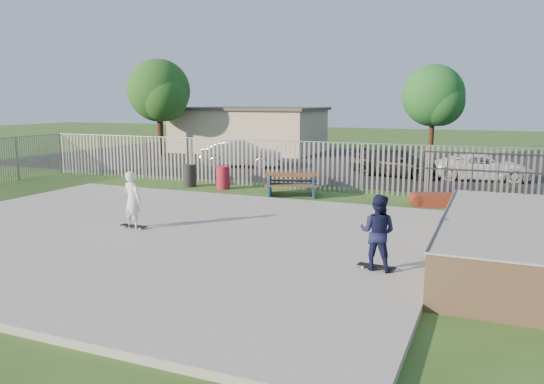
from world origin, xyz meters
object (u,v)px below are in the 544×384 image
at_px(trash_bin_grey, 190,175).
at_px(car_dark, 396,163).
at_px(tree_left, 159,91).
at_px(tree_mid, 433,96).
at_px(trash_bin_red, 223,178).
at_px(skater_navy, 378,232).
at_px(funbox, 444,200).
at_px(picnic_table, 291,184).
at_px(car_white, 483,167).
at_px(car_silver, 242,154).
at_px(skater_white, 132,200).

xyz_separation_m(trash_bin_grey, car_dark, (7.68, 6.51, 0.19)).
xyz_separation_m(tree_left, tree_mid, (17.19, 4.43, -0.35)).
height_order(trash_bin_red, skater_navy, skater_navy).
relative_size(funbox, trash_bin_red, 2.27).
height_order(picnic_table, car_dark, car_dark).
height_order(car_white, tree_mid, tree_mid).
distance_m(car_silver, tree_mid, 12.81).
bearing_deg(car_silver, trash_bin_grey, 174.55).
bearing_deg(picnic_table, car_dark, 47.38).
bearing_deg(car_white, funbox, 164.12).
bearing_deg(car_dark, car_silver, 99.12).
bearing_deg(tree_mid, skater_navy, -86.07).
height_order(picnic_table, skater_navy, skater_navy).
height_order(car_silver, skater_white, skater_white).
bearing_deg(car_dark, trash_bin_red, 148.09).
xyz_separation_m(car_silver, skater_white, (3.76, -14.47, 0.21)).
height_order(trash_bin_grey, car_silver, car_silver).
relative_size(picnic_table, car_silver, 0.56).
height_order(trash_bin_red, tree_mid, tree_mid).
xyz_separation_m(trash_bin_red, skater_navy, (8.31, -8.69, 0.48)).
xyz_separation_m(trash_bin_grey, tree_left, (-8.89, 10.75, 3.83)).
bearing_deg(trash_bin_red, tree_mid, 66.26).
bearing_deg(skater_white, trash_bin_red, -69.40).
xyz_separation_m(funbox, trash_bin_red, (-8.90, 0.13, 0.28)).
xyz_separation_m(trash_bin_red, skater_white, (1.29, -7.69, 0.48)).
relative_size(trash_bin_red, skater_white, 0.59).
relative_size(tree_mid, skater_white, 3.66).
relative_size(car_silver, tree_left, 0.68).
bearing_deg(picnic_table, car_silver, 108.39).
bearing_deg(car_white, skater_navy, 166.80).
relative_size(picnic_table, car_dark, 0.55).
distance_m(car_white, tree_left, 21.20).
relative_size(picnic_table, skater_white, 1.53).
bearing_deg(car_white, tree_mid, 14.60).
height_order(trash_bin_grey, tree_left, tree_left).
bearing_deg(tree_mid, funbox, -81.70).
relative_size(funbox, car_silver, 0.49).
relative_size(funbox, car_white, 0.50).
xyz_separation_m(car_dark, tree_left, (-16.57, 4.23, 3.64)).
distance_m(car_dark, tree_mid, 9.29).
height_order(car_dark, car_white, car_dark).
relative_size(funbox, trash_bin_grey, 2.26).
height_order(trash_bin_grey, tree_mid, tree_mid).
distance_m(tree_mid, skater_white, 23.67).
bearing_deg(car_silver, trash_bin_red, -172.49).
distance_m(car_white, skater_white, 16.91).
xyz_separation_m(trash_bin_grey, skater_white, (2.92, -7.68, 0.47)).
relative_size(car_white, tree_mid, 0.74).
bearing_deg(tree_left, trash_bin_grey, -50.39).
bearing_deg(trash_bin_red, trash_bin_grey, -179.65).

